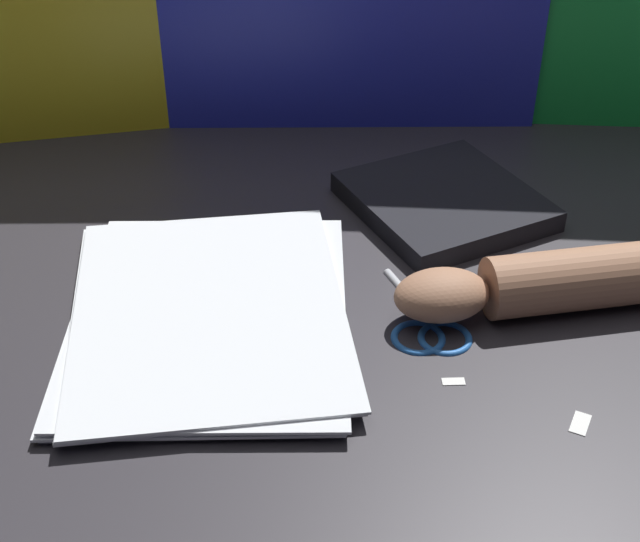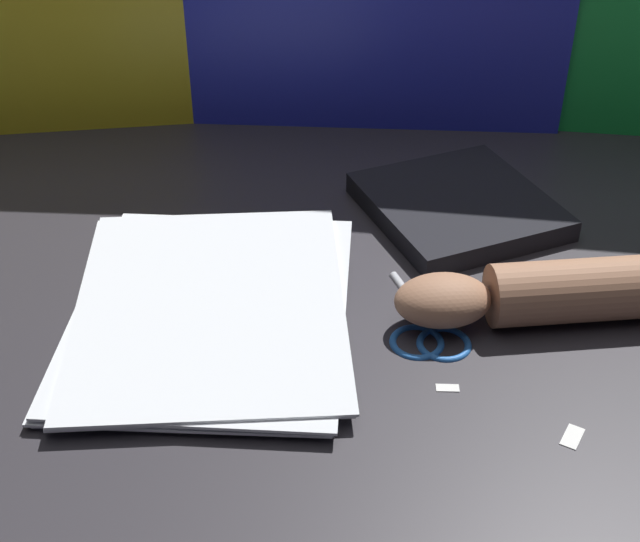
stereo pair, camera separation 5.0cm
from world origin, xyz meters
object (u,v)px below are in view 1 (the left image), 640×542
object	(u,v)px
paper_stack	(208,312)
book_closed	(444,201)
hand_forearm	(537,284)
scissors	(430,323)

from	to	relation	value
paper_stack	book_closed	world-z (taller)	book_closed
hand_forearm	scissors	bearing A→B (deg)	-169.52
paper_stack	book_closed	size ratio (longest dim) A/B	1.36
scissors	hand_forearm	world-z (taller)	hand_forearm
paper_stack	book_closed	bearing A→B (deg)	35.00
scissors	hand_forearm	xyz separation A→B (m)	(0.11, 0.02, 0.03)
scissors	hand_forearm	distance (m)	0.11
paper_stack	book_closed	xyz separation A→B (m)	(0.27, 0.19, 0.00)
book_closed	scissors	size ratio (longest dim) A/B	1.76
book_closed	hand_forearm	xyz separation A→B (m)	(0.06, -0.20, 0.02)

